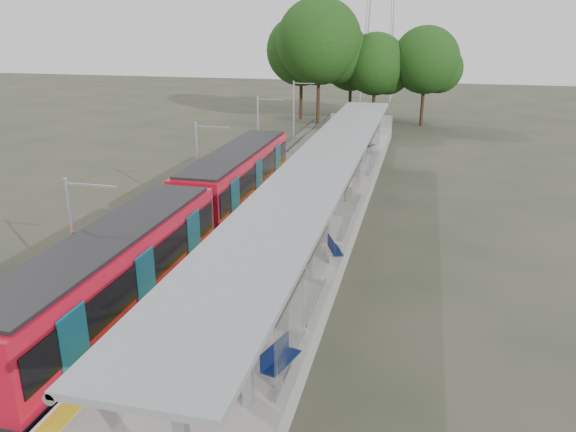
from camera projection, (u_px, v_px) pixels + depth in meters
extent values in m
cube|color=#59544C|center=(235.00, 210.00, 33.21)|extent=(3.00, 70.00, 0.24)
cube|color=gray|center=(310.00, 210.00, 32.08)|extent=(6.00, 50.00, 1.00)
cube|color=yellow|center=(267.00, 198.00, 32.48)|extent=(0.60, 50.00, 0.02)
cube|color=#9EA0A5|center=(361.00, 120.00, 54.64)|extent=(6.00, 0.10, 1.20)
cube|color=black|center=(116.00, 310.00, 20.56)|extent=(2.50, 13.50, 0.70)
cube|color=#B20C22|center=(111.00, 271.00, 20.03)|extent=(2.65, 13.50, 2.50)
cube|color=black|center=(111.00, 269.00, 20.02)|extent=(2.72, 12.96, 1.20)
cube|color=black|center=(107.00, 237.00, 19.61)|extent=(2.40, 12.82, 0.15)
cube|color=#0B5672|center=(146.00, 278.00, 19.78)|extent=(0.04, 1.30, 2.00)
cylinder|color=black|center=(32.00, 396.00, 16.32)|extent=(2.20, 0.70, 0.70)
cube|color=black|center=(238.00, 199.00, 33.51)|extent=(2.50, 13.50, 0.70)
cube|color=#B20C22|center=(237.00, 173.00, 32.98)|extent=(2.65, 13.50, 2.50)
cube|color=black|center=(237.00, 172.00, 32.97)|extent=(2.72, 12.96, 1.20)
cube|color=black|center=(236.00, 151.00, 32.56)|extent=(2.40, 12.82, 0.15)
cube|color=#0B5672|center=(259.00, 177.00, 32.73)|extent=(0.04, 1.30, 2.00)
cylinder|color=black|center=(209.00, 231.00, 29.27)|extent=(2.20, 0.70, 0.70)
cube|color=black|center=(190.00, 215.00, 26.59)|extent=(2.30, 0.80, 2.40)
cube|color=#9EA0A5|center=(247.00, 348.00, 14.37)|extent=(0.25, 0.25, 3.50)
cube|color=#9EA0A5|center=(285.00, 282.00, 18.04)|extent=(0.25, 0.25, 3.50)
cube|color=#9EA0A5|center=(309.00, 238.00, 21.72)|extent=(0.25, 0.25, 3.50)
cube|color=#9EA0A5|center=(327.00, 207.00, 25.39)|extent=(0.25, 0.25, 3.50)
cube|color=#9EA0A5|center=(340.00, 183.00, 29.06)|extent=(0.25, 0.25, 3.50)
cube|color=#9EA0A5|center=(351.00, 165.00, 32.74)|extent=(0.25, 0.25, 3.50)
cube|color=#9EA0A5|center=(359.00, 151.00, 36.41)|extent=(0.25, 0.25, 3.50)
cube|color=#9EA0A5|center=(365.00, 139.00, 40.09)|extent=(0.25, 0.25, 3.50)
cube|color=#9EA0A5|center=(371.00, 129.00, 43.76)|extent=(0.25, 0.25, 3.50)
cube|color=gray|center=(327.00, 157.00, 26.72)|extent=(3.20, 38.00, 0.16)
cylinder|color=#9EA0A5|center=(295.00, 157.00, 27.09)|extent=(0.24, 38.00, 0.24)
cube|color=silver|center=(291.00, 331.00, 16.23)|extent=(0.05, 3.70, 2.20)
cube|color=silver|center=(317.00, 274.00, 19.90)|extent=(0.05, 3.70, 2.20)
cube|color=silver|center=(348.00, 206.00, 27.25)|extent=(0.05, 3.70, 2.20)
cube|color=silver|center=(358.00, 184.00, 30.93)|extent=(0.05, 3.70, 2.20)
cube|color=silver|center=(372.00, 153.00, 38.27)|extent=(0.05, 3.70, 2.20)
cube|color=silver|center=(377.00, 142.00, 41.95)|extent=(0.05, 3.70, 2.20)
cylinder|color=#382316|center=(301.00, 97.00, 64.27)|extent=(0.36, 0.36, 5.11)
sphere|color=#224D16|center=(301.00, 50.00, 62.60)|extent=(7.77, 7.77, 7.77)
cylinder|color=#382316|center=(318.00, 98.00, 60.17)|extent=(0.36, 0.36, 5.86)
sphere|color=#224D16|center=(319.00, 41.00, 58.25)|extent=(8.91, 8.91, 8.91)
cylinder|color=#382316|center=(350.00, 100.00, 65.79)|extent=(0.36, 0.36, 4.14)
sphere|color=#224D16|center=(351.00, 63.00, 64.44)|extent=(6.29, 6.29, 6.29)
cylinder|color=#382316|center=(374.00, 105.00, 60.84)|extent=(0.36, 0.36, 4.31)
sphere|color=#224D16|center=(376.00, 64.00, 59.43)|extent=(6.55, 6.55, 6.55)
cylinder|color=#382316|center=(422.00, 104.00, 60.19)|extent=(0.36, 0.36, 4.61)
sphere|color=#224D16|center=(426.00, 60.00, 58.68)|extent=(7.01, 7.01, 7.01)
cylinder|color=#9EA0A5|center=(74.00, 248.00, 20.83)|extent=(0.16, 0.16, 5.40)
cube|color=#9EA0A5|center=(91.00, 185.00, 19.79)|extent=(2.00, 0.08, 0.08)
cylinder|color=#9EA0A5|center=(198.00, 170.00, 31.85)|extent=(0.16, 0.16, 5.40)
cube|color=#9EA0A5|center=(213.00, 127.00, 30.81)|extent=(2.00, 0.08, 0.08)
cylinder|color=#9EA0A5|center=(258.00, 132.00, 42.87)|extent=(0.16, 0.16, 5.40)
cube|color=#9EA0A5|center=(270.00, 99.00, 41.83)|extent=(2.00, 0.08, 0.08)
cylinder|color=#9EA0A5|center=(294.00, 110.00, 53.89)|extent=(0.16, 0.16, 5.40)
cube|color=#9EA0A5|center=(304.00, 83.00, 52.85)|extent=(2.00, 0.08, 0.08)
cube|color=#101D50|center=(282.00, 362.00, 16.06)|extent=(0.86, 1.57, 0.06)
cube|color=#101D50|center=(275.00, 352.00, 16.01)|extent=(0.48, 1.46, 0.55)
cube|color=#9EA0A5|center=(276.00, 381.00, 15.58)|extent=(0.40, 0.17, 0.44)
cube|color=#9EA0A5|center=(287.00, 357.00, 16.69)|extent=(0.40, 0.17, 0.44)
cube|color=#101D50|center=(335.00, 250.00, 24.05)|extent=(0.88, 1.37, 0.05)
cube|color=#101D50|center=(332.00, 244.00, 24.00)|extent=(0.56, 1.24, 0.48)
cube|color=#9EA0A5|center=(333.00, 259.00, 23.63)|extent=(0.35, 0.18, 0.39)
cube|color=#9EA0A5|center=(337.00, 250.00, 24.60)|extent=(0.35, 0.18, 0.39)
cube|color=#101D50|center=(368.00, 146.00, 43.85)|extent=(1.12, 1.70, 0.07)
cube|color=#101D50|center=(365.00, 142.00, 43.79)|extent=(0.73, 1.52, 0.60)
cube|color=#9EA0A5|center=(367.00, 151.00, 43.33)|extent=(0.43, 0.24, 0.48)
cube|color=#9EA0A5|center=(368.00, 147.00, 44.53)|extent=(0.43, 0.24, 0.48)
cylinder|color=beige|center=(237.00, 370.00, 15.27)|extent=(0.37, 0.37, 1.40)
cube|color=red|center=(236.00, 343.00, 15.00)|extent=(0.33, 0.13, 0.23)
cylinder|color=beige|center=(348.00, 184.00, 32.60)|extent=(0.39, 0.39, 1.45)
cube|color=red|center=(349.00, 170.00, 32.32)|extent=(0.34, 0.19, 0.24)
cylinder|color=#9EA0A5|center=(348.00, 194.00, 31.83)|extent=(0.53, 0.53, 0.83)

